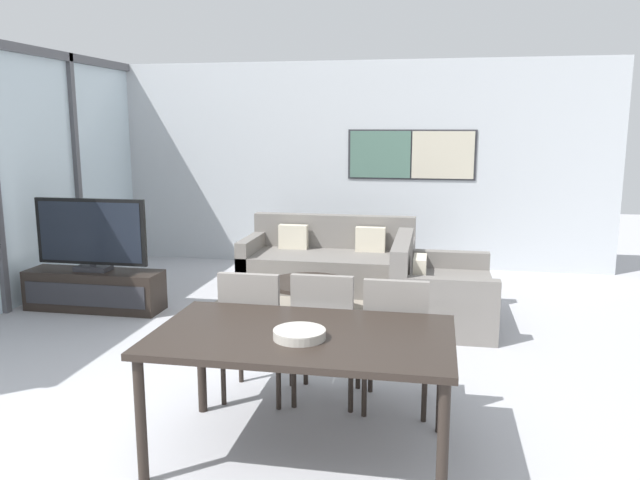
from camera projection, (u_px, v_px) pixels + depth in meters
The scene contains 12 objects.
wall_back at pixel (344, 165), 8.62m from camera, with size 7.29×0.09×2.80m.
area_rug at pixel (309, 316), 6.44m from camera, with size 2.27×1.83×0.01m.
tv_console at pixel (95, 290), 6.64m from camera, with size 1.46×0.41×0.43m.
television at pixel (91, 235), 6.53m from camera, with size 1.23×0.20×0.77m.
sofa_main at pixel (330, 264), 7.62m from camera, with size 2.04×0.98×0.83m.
sofa_side at pixel (434, 295), 6.23m from camera, with size 0.98×1.37×0.83m.
coffee_table at pixel (309, 290), 6.39m from camera, with size 0.83×0.83×0.37m.
dining_table at pixel (303, 344), 3.61m from camera, with size 1.73×1.01×0.77m.
dining_chair_left at pixel (254, 329), 4.39m from camera, with size 0.46×0.46×0.96m.
dining_chair_centre at pixel (325, 332), 4.35m from camera, with size 0.46×0.46×0.96m.
dining_chair_right at pixel (396, 338), 4.21m from camera, with size 0.46×0.46×0.96m.
fruit_bowl at pixel (299, 333), 3.49m from camera, with size 0.30×0.30×0.05m.
Camera 1 is at (1.30, -2.63, 1.95)m, focal length 35.00 mm.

